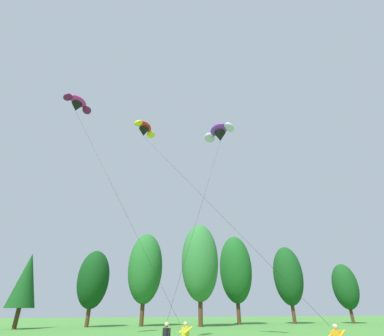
% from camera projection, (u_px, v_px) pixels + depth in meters
% --- Properties ---
extents(treeline_tree_c, '(3.69, 3.69, 9.51)m').
position_uv_depth(treeline_tree_c, '(26.00, 280.00, 38.80)').
color(treeline_tree_c, '#472D19').
rests_on(treeline_tree_c, ground_plane).
extents(treeline_tree_d, '(4.71, 4.71, 10.78)m').
position_uv_depth(treeline_tree_d, '(93.00, 279.00, 43.46)').
color(treeline_tree_d, '#472D19').
rests_on(treeline_tree_d, ground_plane).
extents(treeline_tree_e, '(5.59, 5.59, 14.05)m').
position_uv_depth(treeline_tree_e, '(145.00, 268.00, 46.47)').
color(treeline_tree_e, '#472D19').
rests_on(treeline_tree_e, ground_plane).
extents(treeline_tree_f, '(5.96, 5.96, 15.39)m').
position_uv_depth(treeline_tree_f, '(200.00, 262.00, 45.85)').
color(treeline_tree_f, '#472D19').
rests_on(treeline_tree_f, ground_plane).
extents(treeline_tree_g, '(5.85, 5.85, 14.99)m').
position_uv_depth(treeline_tree_g, '(236.00, 269.00, 51.99)').
color(treeline_tree_g, '#472D19').
rests_on(treeline_tree_g, ground_plane).
extents(treeline_tree_h, '(5.47, 5.47, 13.57)m').
position_uv_depth(treeline_tree_h, '(288.00, 275.00, 54.22)').
color(treeline_tree_h, '#472D19').
rests_on(treeline_tree_h, ground_plane).
extents(treeline_tree_i, '(4.64, 4.64, 10.52)m').
position_uv_depth(treeline_tree_i, '(345.00, 286.00, 54.81)').
color(treeline_tree_i, '#472D19').
rests_on(treeline_tree_i, ground_plane).
extents(parafoil_kite_high_purple, '(8.20, 9.70, 19.00)m').
position_uv_depth(parafoil_kite_high_purple, '(219.00, 133.00, 30.02)').
color(parafoil_kite_high_purple, purple).
extents(parafoil_kite_mid_magenta, '(11.08, 13.11, 22.22)m').
position_uv_depth(parafoil_kite_mid_magenta, '(77.00, 104.00, 31.51)').
color(parafoil_kite_mid_magenta, '#D12893').
extents(parafoil_kite_far_red_yellow, '(8.92, 12.65, 16.87)m').
position_uv_depth(parafoil_kite_far_red_yellow, '(145.00, 129.00, 27.02)').
color(parafoil_kite_far_red_yellow, red).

